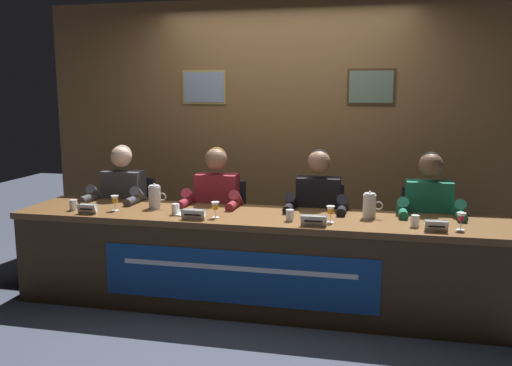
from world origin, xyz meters
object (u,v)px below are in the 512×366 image
(panelist_far_right, at_px, (429,217))
(water_pitcher_right_side, at_px, (370,206))
(water_cup_far_left, at_px, (73,205))
(juice_glass_far_left, at_px, (115,200))
(panelist_center_left, at_px, (215,207))
(juice_glass_center_left, at_px, (215,207))
(water_pitcher_left_side, at_px, (155,197))
(panelist_far_left, at_px, (120,202))
(chair_center_right, at_px, (319,238))
(panelist_center_right, at_px, (317,212))
(water_cup_center_right, at_px, (290,216))
(nameplate_far_right, at_px, (436,226))
(chair_far_left, at_px, (131,227))
(chair_far_right, at_px, (425,244))
(conference_table, at_px, (253,247))
(chair_center_left, at_px, (221,232))
(juice_glass_far_right, at_px, (461,218))
(juice_glass_center_right, at_px, (331,211))
(water_cup_far_right, at_px, (415,222))
(water_cup_center_left, at_px, (176,210))
(nameplate_center_right, at_px, (314,221))
(nameplate_center_left, at_px, (193,214))
(nameplate_far_left, at_px, (87,209))

(panelist_far_right, distance_m, water_pitcher_right_side, 0.56)
(water_cup_far_left, bearing_deg, juice_glass_far_left, 8.62)
(panelist_center_left, xyz_separation_m, juice_glass_center_left, (0.17, -0.53, 0.12))
(water_pitcher_left_side, bearing_deg, panelist_far_left, 147.04)
(chair_center_right, xyz_separation_m, panelist_center_right, (0.00, -0.20, 0.28))
(panelist_center_left, height_order, water_cup_center_right, panelist_center_left)
(panelist_far_right, xyz_separation_m, nameplate_far_right, (-0.01, -0.60, 0.07))
(chair_far_left, bearing_deg, chair_far_right, 0.00)
(chair_far_left, bearing_deg, panelist_far_right, -4.28)
(water_cup_far_left, height_order, chair_center_right, chair_center_right)
(panelist_center_right, bearing_deg, conference_table, -133.90)
(chair_center_left, xyz_separation_m, panelist_center_left, (0.00, -0.20, 0.28))
(panelist_center_right, distance_m, water_pitcher_right_side, 0.53)
(juice_glass_far_left, bearing_deg, water_pitcher_right_side, 5.04)
(panelist_center_right, xyz_separation_m, juice_glass_far_right, (1.05, -0.52, 0.12))
(chair_center_left, height_order, panelist_center_left, panelist_center_left)
(juice_glass_center_right, relative_size, juice_glass_far_right, 1.00)
(conference_table, distance_m, panelist_center_left, 0.67)
(juice_glass_far_left, xyz_separation_m, water_cup_far_right, (2.33, -0.03, -0.05))
(juice_glass_center_left, xyz_separation_m, water_cup_center_left, (-0.34, 0.04, -0.05))
(nameplate_far_right, bearing_deg, juice_glass_center_right, 171.58)
(chair_far_left, height_order, chair_center_right, same)
(juice_glass_far_left, distance_m, water_cup_center_left, 0.53)
(panelist_far_right, relative_size, water_cup_far_right, 14.34)
(conference_table, height_order, juice_glass_center_right, juice_glass_center_right)
(nameplate_center_right, bearing_deg, panelist_far_left, 160.98)
(chair_far_left, relative_size, nameplate_center_right, 4.81)
(panelist_center_left, height_order, nameplate_center_left, panelist_center_left)
(nameplate_center_right, distance_m, water_pitcher_left_side, 1.39)
(nameplate_center_left, height_order, water_pitcher_left_side, water_pitcher_left_side)
(nameplate_center_left, bearing_deg, chair_far_right, 25.01)
(juice_glass_far_left, xyz_separation_m, chair_center_left, (0.70, 0.66, -0.39))
(chair_center_left, bearing_deg, nameplate_far_left, -136.90)
(chair_center_right, relative_size, juice_glass_center_right, 7.19)
(chair_far_left, xyz_separation_m, nameplate_center_right, (1.81, -0.82, 0.35))
(juice_glass_far_left, height_order, water_cup_center_left, juice_glass_far_left)
(juice_glass_center_left, distance_m, water_pitcher_left_side, 0.63)
(nameplate_far_left, xyz_separation_m, panelist_far_right, (2.63, 0.61, -0.07))
(panelist_far_left, height_order, water_pitcher_left_side, panelist_far_left)
(chair_center_right, bearing_deg, juice_glass_center_left, -134.86)
(water_cup_far_left, xyz_separation_m, water_cup_center_right, (1.77, 0.01, 0.00))
(juice_glass_center_left, relative_size, panelist_center_right, 0.10)
(juice_glass_center_left, height_order, water_pitcher_left_side, water_pitcher_left_side)
(juice_glass_center_left, xyz_separation_m, nameplate_center_right, (0.76, -0.10, -0.05))
(panelist_far_left, xyz_separation_m, nameplate_center_left, (0.91, -0.62, 0.07))
(nameplate_far_left, xyz_separation_m, chair_center_left, (0.86, 0.81, -0.35))
(chair_center_right, bearing_deg, chair_far_left, 180.00)
(juice_glass_far_right, bearing_deg, panelist_far_left, 169.56)
(water_cup_center_left, xyz_separation_m, chair_center_right, (1.06, 0.68, -0.35))
(conference_table, bearing_deg, water_cup_center_right, -7.90)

